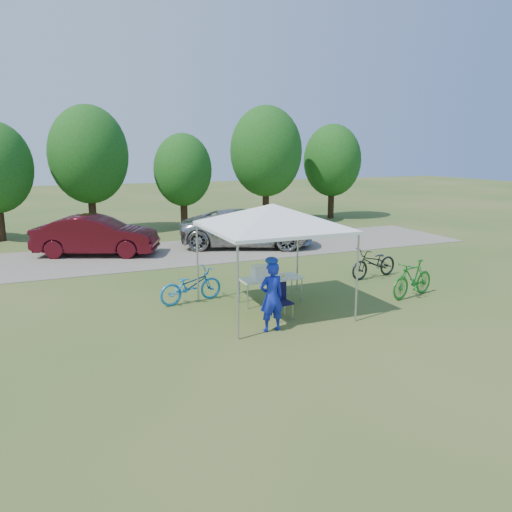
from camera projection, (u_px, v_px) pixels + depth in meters
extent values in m
plane|color=#2D5119|center=(272.00, 311.00, 12.71)|extent=(100.00, 100.00, 0.00)
cube|color=gray|center=(188.00, 252.00, 19.91)|extent=(24.00, 5.00, 0.02)
cylinder|color=#A5A5AA|center=(238.00, 293.00, 10.57)|extent=(0.05, 0.05, 2.10)
cylinder|color=#A5A5AA|center=(357.00, 279.00, 11.71)|extent=(0.05, 0.05, 2.10)
cylinder|color=#A5A5AA|center=(198.00, 263.00, 13.26)|extent=(0.05, 0.05, 2.10)
cylinder|color=#A5A5AA|center=(298.00, 254.00, 14.41)|extent=(0.05, 0.05, 2.10)
cube|color=silver|center=(273.00, 228.00, 12.26)|extent=(3.15, 3.15, 0.08)
pyramid|color=silver|center=(273.00, 204.00, 12.14)|extent=(4.53, 4.53, 0.55)
cylinder|color=#382314|center=(0.00, 221.00, 22.17)|extent=(0.36, 0.36, 1.75)
cylinder|color=#382314|center=(93.00, 212.00, 24.21)|extent=(0.36, 0.36, 2.03)
ellipsoid|color=#144711|center=(89.00, 155.00, 23.63)|extent=(3.71, 3.71, 4.64)
cylinder|color=#382314|center=(184.00, 213.00, 25.80)|extent=(0.36, 0.36, 1.61)
ellipsoid|color=#144711|center=(183.00, 170.00, 25.34)|extent=(2.94, 2.94, 3.68)
cylinder|color=#382314|center=(266.00, 205.00, 27.20)|extent=(0.36, 0.36, 2.10)
ellipsoid|color=#144711|center=(266.00, 151.00, 26.60)|extent=(3.84, 3.84, 4.80)
cylinder|color=#382314|center=(331.00, 203.00, 29.49)|extent=(0.36, 0.36, 1.82)
ellipsoid|color=#144711|center=(332.00, 160.00, 28.97)|extent=(3.33, 3.33, 4.16)
cube|color=white|center=(271.00, 278.00, 13.27)|extent=(1.66, 0.69, 0.04)
cylinder|color=#A5A5AA|center=(248.00, 297.00, 12.77)|extent=(0.04, 0.04, 0.64)
cylinder|color=#A5A5AA|center=(302.00, 290.00, 13.37)|extent=(0.04, 0.04, 0.64)
cylinder|color=#A5A5AA|center=(239.00, 291.00, 13.30)|extent=(0.04, 0.04, 0.64)
cylinder|color=#A5A5AA|center=(292.00, 285.00, 13.90)|extent=(0.04, 0.04, 0.64)
cube|color=black|center=(282.00, 303.00, 12.01)|extent=(0.46, 0.46, 0.04)
cube|color=black|center=(278.00, 291.00, 12.15)|extent=(0.44, 0.07, 0.44)
cylinder|color=#A5A5AA|center=(278.00, 315.00, 11.81)|extent=(0.02, 0.02, 0.39)
cylinder|color=#A5A5AA|center=(293.00, 312.00, 11.96)|extent=(0.02, 0.02, 0.39)
cylinder|color=#A5A5AA|center=(271.00, 310.00, 12.16)|extent=(0.02, 0.02, 0.39)
cylinder|color=#A5A5AA|center=(286.00, 308.00, 12.30)|extent=(0.02, 0.02, 0.39)
cube|color=white|center=(261.00, 273.00, 13.13)|extent=(0.47, 0.31, 0.31)
cube|color=white|center=(261.00, 266.00, 13.09)|extent=(0.49, 0.33, 0.04)
cylinder|color=yellow|center=(283.00, 276.00, 13.35)|extent=(0.07, 0.07, 0.05)
imported|color=#1525AE|center=(271.00, 297.00, 11.13)|extent=(0.60, 0.41, 1.60)
imported|color=blue|center=(191.00, 285.00, 13.30)|extent=(1.86, 0.94, 0.94)
imported|color=#1A7720|center=(413.00, 279.00, 13.79)|extent=(1.77, 0.90, 1.03)
imported|color=black|center=(374.00, 263.00, 15.86)|extent=(1.94, 0.96, 0.97)
imported|color=#A7A8A4|center=(248.00, 228.00, 20.87)|extent=(6.12, 4.57, 1.55)
imported|color=#450B13|center=(96.00, 235.00, 19.14)|extent=(4.88, 3.25, 1.52)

